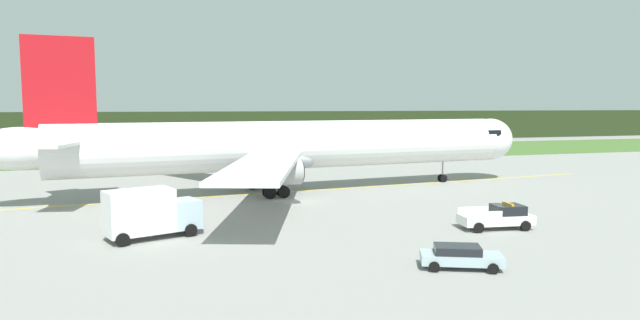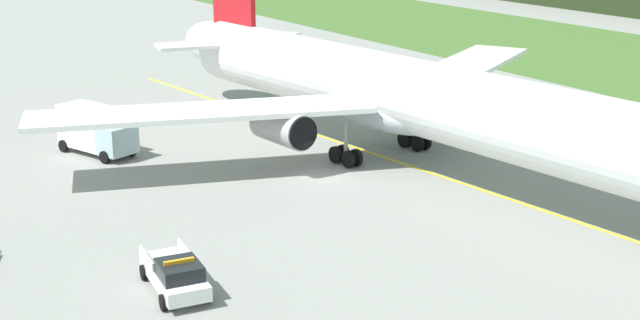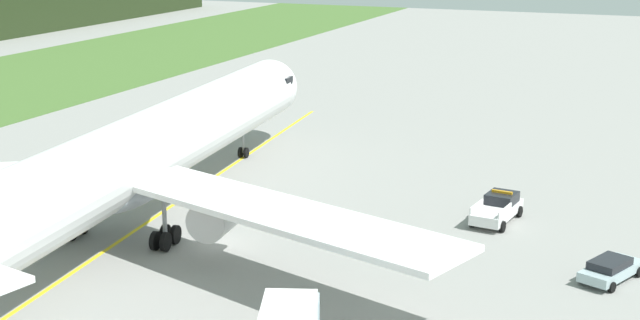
{
  "view_description": "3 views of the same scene",
  "coord_description": "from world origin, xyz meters",
  "views": [
    {
      "loc": [
        -13.21,
        -50.0,
        9.13
      ],
      "look_at": [
        3.28,
        4.64,
        3.48
      ],
      "focal_mm": 31.05,
      "sensor_mm": 36.0,
      "label": 1
    },
    {
      "loc": [
        46.65,
        -29.55,
        17.84
      ],
      "look_at": [
        8.04,
        -5.28,
        4.13
      ],
      "focal_mm": 49.19,
      "sensor_mm": 36.0,
      "label": 2
    },
    {
      "loc": [
        -46.91,
        -25.93,
        19.62
      ],
      "look_at": [
        5.93,
        -4.3,
        4.46
      ],
      "focal_mm": 50.28,
      "sensor_mm": 36.0,
      "label": 3
    }
  ],
  "objects": [
    {
      "name": "ops_pickup_truck",
      "position": [
        11.11,
        -15.21,
        0.9
      ],
      "size": [
        5.57,
        2.86,
        1.94
      ],
      "color": "white",
      "rests_on": "ground"
    },
    {
      "name": "airliner",
      "position": [
        0.63,
        6.54,
        4.87
      ],
      "size": [
        58.22,
        46.92,
        15.26
      ],
      "color": "white",
      "rests_on": "ground"
    },
    {
      "name": "staff_car",
      "position": [
        3.09,
        -23.23,
        0.7
      ],
      "size": [
        4.84,
        3.42,
        1.3
      ],
      "color": "#A0B6BC",
      "rests_on": "ground"
    },
    {
      "name": "ground",
      "position": [
        0.0,
        0.0,
        0.0
      ],
      "size": [
        320.0,
        320.0,
        0.0
      ],
      "primitive_type": "plane",
      "color": "gray"
    },
    {
      "name": "taxiway_centerline_main",
      "position": [
        1.33,
        6.61,
        0.0
      ],
      "size": [
        77.54,
        8.21,
        0.01
      ],
      "primitive_type": "cube",
      "rotation": [
        0.0,
        0.0,
        0.1
      ],
      "color": "yellow",
      "rests_on": "ground"
    }
  ]
}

